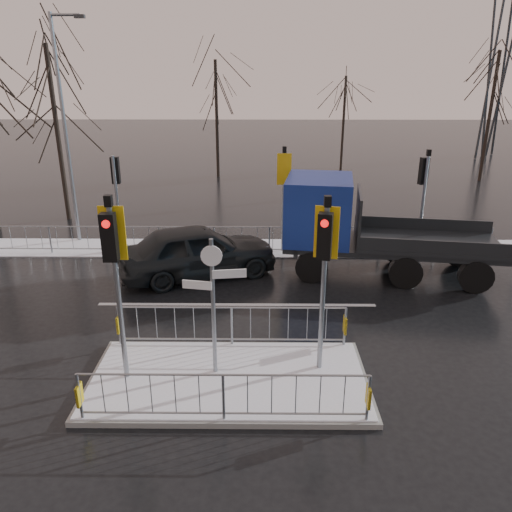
{
  "coord_description": "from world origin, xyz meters",
  "views": [
    {
      "loc": [
        0.68,
        -9.15,
        6.38
      ],
      "look_at": [
        0.56,
        3.02,
        1.8
      ],
      "focal_mm": 35.0,
      "sensor_mm": 36.0,
      "label": 1
    }
  ],
  "objects_px": {
    "street_lamp_left": "(66,124)",
    "car_far_lane": "(198,251)",
    "flatbed_truck": "(348,223)",
    "traffic_island": "(228,367)"
  },
  "relations": [
    {
      "from": "flatbed_truck",
      "to": "street_lamp_left",
      "type": "relative_size",
      "value": 0.86
    },
    {
      "from": "car_far_lane",
      "to": "street_lamp_left",
      "type": "bearing_deg",
      "value": 33.41
    },
    {
      "from": "traffic_island",
      "to": "flatbed_truck",
      "type": "bearing_deg",
      "value": 61.07
    },
    {
      "from": "traffic_island",
      "to": "car_far_lane",
      "type": "relative_size",
      "value": 1.19
    },
    {
      "from": "flatbed_truck",
      "to": "street_lamp_left",
      "type": "xyz_separation_m",
      "value": [
        -9.95,
        3.1,
        2.82
      ]
    },
    {
      "from": "car_far_lane",
      "to": "traffic_island",
      "type": "bearing_deg",
      "value": 170.92
    },
    {
      "from": "street_lamp_left",
      "to": "car_far_lane",
      "type": "bearing_deg",
      "value": -34.83
    },
    {
      "from": "traffic_island",
      "to": "car_far_lane",
      "type": "distance_m",
      "value": 6.12
    },
    {
      "from": "flatbed_truck",
      "to": "street_lamp_left",
      "type": "distance_m",
      "value": 10.8
    },
    {
      "from": "traffic_island",
      "to": "street_lamp_left",
      "type": "xyz_separation_m",
      "value": [
        -6.42,
        9.49,
        4.1
      ]
    }
  ]
}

